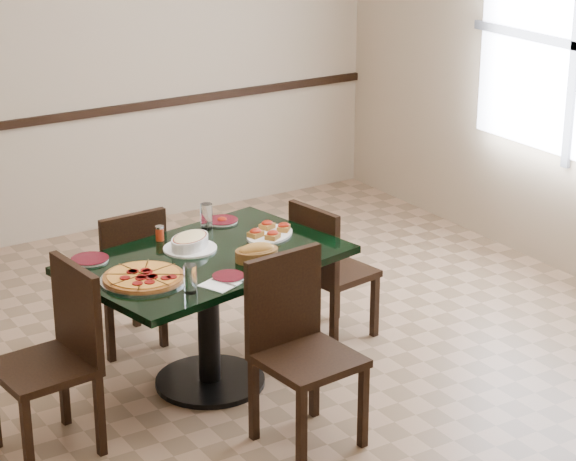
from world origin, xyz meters
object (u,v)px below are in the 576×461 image
chair_near (297,339)px  lasagna_casserole (190,242)px  main_table (208,288)px  chair_far (127,272)px  pepperoni_pizza (144,277)px  bread_basket (257,253)px  bruschetta_platter (270,232)px  chair_right (326,265)px  chair_left (58,349)px

chair_near → lasagna_casserole: bearing=94.0°
main_table → chair_far: chair_far is taller
pepperoni_pizza → bread_basket: bread_basket is taller
lasagna_casserole → bruschetta_platter: size_ratio=0.77×
main_table → bruschetta_platter: (0.44, 0.09, 0.21)m
main_table → chair_right: bearing=-1.8°
main_table → lasagna_casserole: (-0.03, 0.14, 0.23)m
chair_far → bruschetta_platter: size_ratio=2.14×
chair_right → pepperoni_pizza: size_ratio=1.93×
chair_near → bruschetta_platter: bearing=62.3°
chair_right → bruschetta_platter: bearing=88.0°
chair_left → bruschetta_platter: 1.40m
chair_near → pepperoni_pizza: 0.83m
chair_near → chair_left: 1.15m
lasagna_casserole → bread_basket: size_ratio=1.21×
bread_basket → chair_far: bearing=123.6°
main_table → chair_right: (0.86, 0.14, -0.10)m
bread_basket → chair_right: bearing=35.5°
chair_right → pepperoni_pizza: 1.34m
chair_right → bread_basket: bearing=107.0°
pepperoni_pizza → chair_left: bearing=-172.6°
main_table → bruschetta_platter: bearing=0.2°
lasagna_casserole → chair_left: bearing=168.5°
chair_far → chair_left: size_ratio=0.92×
pepperoni_pizza → lasagna_casserole: bearing=33.2°
pepperoni_pizza → bread_basket: bearing=-5.8°
chair_left → pepperoni_pizza: size_ratio=2.14×
chair_far → chair_left: bearing=45.7°
chair_far → lasagna_casserole: 0.62m
main_table → bread_basket: bearing=-54.6°
chair_right → main_table: bearing=90.1°
chair_far → bread_basket: bearing=111.6°
chair_far → bruschetta_platter: chair_far is taller
main_table → chair_far: bearing=94.5°
chair_far → pepperoni_pizza: chair_far is taller
chair_far → lasagna_casserole: (0.15, -0.51, 0.32)m
bruschetta_platter → bread_basket: bearing=-162.8°
bruschetta_platter → chair_near: bearing=-143.3°
main_table → lasagna_casserole: 0.27m
main_table → chair_far: (-0.18, 0.64, -0.09)m
chair_far → lasagna_casserole: size_ratio=2.77×
main_table → pepperoni_pizza: pepperoni_pizza is taller
chair_near → bruschetta_platter: chair_near is taller
chair_right → bruschetta_platter: (-0.42, -0.05, 0.31)m
chair_right → chair_left: chair_left is taller
main_table → chair_right: size_ratio=1.84×
chair_far → bread_basket: size_ratio=3.36×
chair_far → lasagna_casserole: chair_far is taller
chair_near → chair_far: bearing=96.8°
bread_basket → bruschetta_platter: bread_basket is taller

